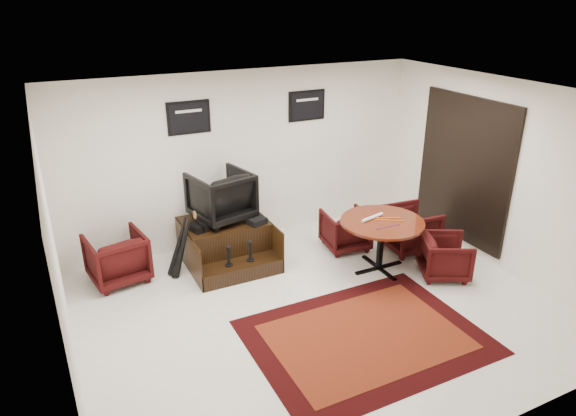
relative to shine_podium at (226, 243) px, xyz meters
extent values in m
plane|color=silver|center=(0.64, -1.80, -0.30)|extent=(6.00, 6.00, 0.00)
cube|color=white|center=(0.64, 0.70, 1.10)|extent=(6.00, 0.02, 2.80)
cube|color=white|center=(0.64, -4.30, 1.10)|extent=(6.00, 0.02, 2.80)
cube|color=white|center=(-2.36, -1.80, 1.10)|extent=(0.02, 5.00, 2.80)
cube|color=white|center=(3.64, -1.80, 1.10)|extent=(0.02, 5.00, 2.80)
cube|color=white|center=(0.64, -1.80, 2.50)|extent=(6.00, 5.00, 0.02)
cube|color=black|center=(3.61, -1.10, 1.00)|extent=(0.05, 1.90, 2.30)
cube|color=black|center=(3.60, -1.10, 1.00)|extent=(0.02, 1.72, 2.12)
cube|color=black|center=(3.61, -1.10, 1.00)|extent=(0.03, 0.05, 2.12)
cube|color=black|center=(-0.26, 0.68, 1.85)|extent=(0.66, 0.03, 0.50)
cube|color=black|center=(-0.26, 0.66, 1.85)|extent=(0.58, 0.01, 0.42)
cube|color=silver|center=(-0.26, 0.66, 1.95)|extent=(0.40, 0.00, 0.04)
cube|color=black|center=(1.74, 0.68, 1.85)|extent=(0.66, 0.03, 0.50)
cube|color=black|center=(1.74, 0.66, 1.85)|extent=(0.58, 0.01, 0.42)
cube|color=silver|center=(1.74, 0.66, 1.95)|extent=(0.40, 0.00, 0.04)
cube|color=black|center=(0.84, -2.58, -0.30)|extent=(2.76, 2.07, 0.01)
cube|color=#601D0D|center=(0.84, -2.58, -0.29)|extent=(2.27, 1.58, 0.01)
cube|color=black|center=(0.00, 0.09, 0.02)|extent=(1.26, 0.93, 0.65)
cube|color=black|center=(0.00, -0.57, -0.18)|extent=(1.26, 0.37, 0.23)
cube|color=black|center=(-0.62, -0.10, 0.02)|extent=(0.02, 1.30, 0.65)
cube|color=black|center=(0.62, -0.10, 0.02)|extent=(0.02, 1.30, 0.65)
cylinder|color=black|center=(-0.17, -0.57, -0.06)|extent=(0.11, 0.11, 0.02)
cylinder|color=black|center=(-0.17, -0.57, 0.07)|extent=(0.04, 0.04, 0.24)
sphere|color=black|center=(-0.17, -0.57, 0.23)|extent=(0.07, 0.07, 0.07)
cylinder|color=black|center=(0.17, -0.57, -0.06)|extent=(0.11, 0.11, 0.02)
cylinder|color=black|center=(0.17, -0.57, 0.07)|extent=(0.04, 0.04, 0.24)
sphere|color=black|center=(0.17, -0.57, 0.23)|extent=(0.07, 0.07, 0.07)
imported|color=black|center=(0.00, 0.14, 0.77)|extent=(0.97, 0.93, 0.84)
cube|color=black|center=(-0.50, -0.10, 0.40)|extent=(0.16, 0.29, 0.10)
cube|color=black|center=(-0.38, -0.07, 0.40)|extent=(0.16, 0.29, 0.10)
cube|color=black|center=(0.42, -0.27, 0.40)|extent=(0.31, 0.25, 0.09)
imported|color=black|center=(-1.60, 0.14, 0.09)|extent=(0.87, 0.83, 0.79)
cylinder|color=#421209|center=(1.98, -1.26, 0.48)|extent=(1.22, 1.22, 0.04)
cylinder|color=black|center=(1.98, -1.26, 0.10)|extent=(0.10, 0.10, 0.72)
cube|color=black|center=(1.98, -1.26, -0.28)|extent=(0.82, 0.06, 0.03)
cube|color=black|center=(1.98, -1.26, -0.28)|extent=(0.06, 0.82, 0.03)
imported|color=black|center=(1.89, -0.43, 0.05)|extent=(0.75, 0.72, 0.70)
imported|color=black|center=(2.80, -0.93, 0.09)|extent=(0.78, 0.82, 0.78)
imported|color=black|center=(2.71, -1.84, 0.04)|extent=(0.86, 0.87, 0.68)
cylinder|color=silver|center=(1.88, -1.15, 0.52)|extent=(0.42, 0.15, 0.05)
cylinder|color=orange|center=(2.07, -1.31, 0.51)|extent=(0.38, 0.26, 0.01)
cylinder|color=orange|center=(2.07, -1.21, 0.51)|extent=(0.41, 0.21, 0.01)
cylinder|color=#4C1933|center=(1.77, -1.48, 0.50)|extent=(0.10, 0.02, 0.01)
cylinder|color=#4C1933|center=(1.83, -1.48, 0.50)|extent=(0.10, 0.02, 0.01)
cylinder|color=#4C1933|center=(1.89, -1.48, 0.50)|extent=(0.10, 0.02, 0.01)
cylinder|color=#4C1933|center=(1.95, -1.48, 0.50)|extent=(0.10, 0.02, 0.01)
cylinder|color=#4C1933|center=(2.01, -1.48, 0.50)|extent=(0.10, 0.02, 0.01)
cylinder|color=#4C1933|center=(2.07, -1.48, 0.50)|extent=(0.10, 0.02, 0.01)
camera|label=1|loc=(-2.28, -6.78, 3.57)|focal=32.00mm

